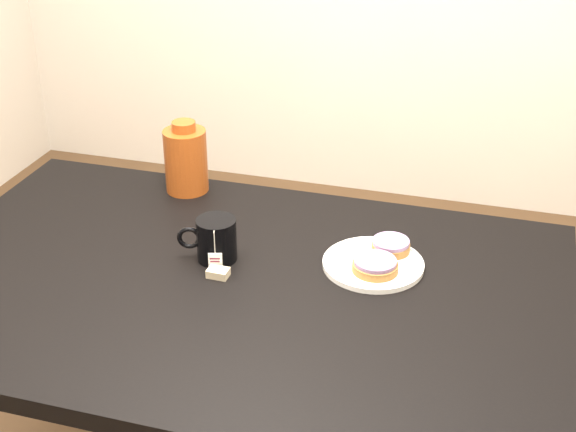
{
  "coord_description": "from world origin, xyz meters",
  "views": [
    {
      "loc": [
        0.51,
        -1.33,
        1.67
      ],
      "look_at": [
        0.06,
        0.2,
        0.81
      ],
      "focal_mm": 50.0,
      "sensor_mm": 36.0,
      "label": 1
    }
  ],
  "objects_px": {
    "bagel_back": "(391,246)",
    "bagel_package": "(186,159)",
    "plate": "(373,263)",
    "table": "(234,313)",
    "teabag_pouch": "(218,273)",
    "mug": "(216,239)",
    "bagel_front": "(375,265)"
  },
  "relations": [
    {
      "from": "mug",
      "to": "table",
      "type": "bearing_deg",
      "value": -65.34
    },
    {
      "from": "plate",
      "to": "teabag_pouch",
      "type": "xyz_separation_m",
      "value": [
        -0.31,
        -0.13,
        0.0
      ]
    },
    {
      "from": "mug",
      "to": "teabag_pouch",
      "type": "distance_m",
      "value": 0.08
    },
    {
      "from": "bagel_back",
      "to": "mug",
      "type": "bearing_deg",
      "value": -161.6
    },
    {
      "from": "bagel_front",
      "to": "bagel_package",
      "type": "bearing_deg",
      "value": 153.43
    },
    {
      "from": "bagel_back",
      "to": "plate",
      "type": "bearing_deg",
      "value": -115.92
    },
    {
      "from": "table",
      "to": "teabag_pouch",
      "type": "xyz_separation_m",
      "value": [
        -0.03,
        0.01,
        0.09
      ]
    },
    {
      "from": "bagel_back",
      "to": "bagel_package",
      "type": "bearing_deg",
      "value": 162.18
    },
    {
      "from": "mug",
      "to": "teabag_pouch",
      "type": "height_order",
      "value": "mug"
    },
    {
      "from": "bagel_back",
      "to": "bagel_front",
      "type": "xyz_separation_m",
      "value": [
        -0.02,
        -0.09,
        -0.0
      ]
    },
    {
      "from": "bagel_package",
      "to": "plate",
      "type": "bearing_deg",
      "value": -23.98
    },
    {
      "from": "mug",
      "to": "bagel_package",
      "type": "relative_size",
      "value": 0.74
    },
    {
      "from": "plate",
      "to": "bagel_package",
      "type": "distance_m",
      "value": 0.59
    },
    {
      "from": "table",
      "to": "bagel_package",
      "type": "bearing_deg",
      "value": 124.49
    },
    {
      "from": "plate",
      "to": "bagel_front",
      "type": "distance_m",
      "value": 0.04
    },
    {
      "from": "table",
      "to": "bagel_front",
      "type": "xyz_separation_m",
      "value": [
        0.28,
        0.1,
        0.11
      ]
    },
    {
      "from": "plate",
      "to": "mug",
      "type": "height_order",
      "value": "mug"
    },
    {
      "from": "table",
      "to": "bagel_package",
      "type": "xyz_separation_m",
      "value": [
        -0.26,
        0.38,
        0.17
      ]
    },
    {
      "from": "teabag_pouch",
      "to": "plate",
      "type": "bearing_deg",
      "value": 23.11
    },
    {
      "from": "bagel_back",
      "to": "bagel_front",
      "type": "distance_m",
      "value": 0.09
    },
    {
      "from": "table",
      "to": "plate",
      "type": "distance_m",
      "value": 0.32
    },
    {
      "from": "plate",
      "to": "teabag_pouch",
      "type": "distance_m",
      "value": 0.34
    },
    {
      "from": "bagel_back",
      "to": "bagel_package",
      "type": "xyz_separation_m",
      "value": [
        -0.56,
        0.18,
        0.06
      ]
    },
    {
      "from": "teabag_pouch",
      "to": "bagel_package",
      "type": "relative_size",
      "value": 0.24
    },
    {
      "from": "table",
      "to": "bagel_front",
      "type": "relative_size",
      "value": 14.08
    },
    {
      "from": "bagel_back",
      "to": "teabag_pouch",
      "type": "distance_m",
      "value": 0.39
    },
    {
      "from": "bagel_back",
      "to": "teabag_pouch",
      "type": "xyz_separation_m",
      "value": [
        -0.34,
        -0.19,
        -0.02
      ]
    },
    {
      "from": "table",
      "to": "bagel_back",
      "type": "height_order",
      "value": "bagel_back"
    },
    {
      "from": "bagel_back",
      "to": "table",
      "type": "bearing_deg",
      "value": -147.01
    },
    {
      "from": "table",
      "to": "bagel_package",
      "type": "distance_m",
      "value": 0.49
    },
    {
      "from": "table",
      "to": "plate",
      "type": "bearing_deg",
      "value": 26.9
    },
    {
      "from": "bagel_back",
      "to": "bagel_package",
      "type": "relative_size",
      "value": 0.63
    }
  ]
}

